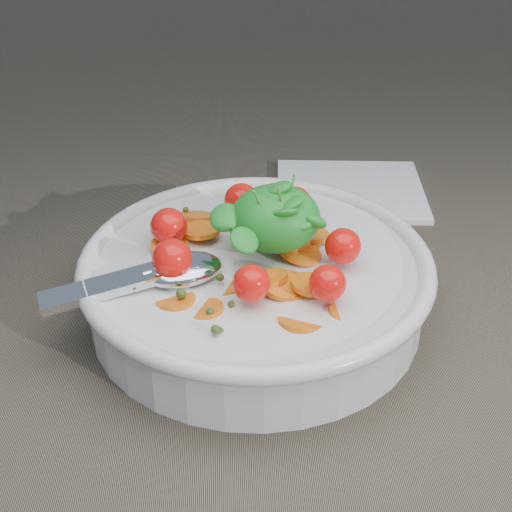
{
  "coord_description": "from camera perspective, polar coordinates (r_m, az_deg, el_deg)",
  "views": [
    {
      "loc": [
        -0.05,
        -0.45,
        0.35
      ],
      "look_at": [
        -0.03,
        0.01,
        0.06
      ],
      "focal_mm": 50.0,
      "sensor_mm": 36.0,
      "label": 1
    }
  ],
  "objects": [
    {
      "name": "napkin",
      "position": [
        0.76,
        7.53,
        5.23
      ],
      "size": [
        0.16,
        0.14,
        0.01
      ],
      "primitive_type": "cube",
      "rotation": [
        0.0,
        0.0,
        -0.07
      ],
      "color": "white",
      "rests_on": "ground"
    },
    {
      "name": "bowl",
      "position": [
        0.56,
        -0.01,
        -1.91
      ],
      "size": [
        0.3,
        0.28,
        0.12
      ],
      "color": "silver",
      "rests_on": "ground"
    },
    {
      "name": "ground",
      "position": [
        0.58,
        2.94,
        -4.91
      ],
      "size": [
        6.0,
        6.0,
        0.0
      ],
      "primitive_type": "plane",
      "color": "brown",
      "rests_on": "ground"
    }
  ]
}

